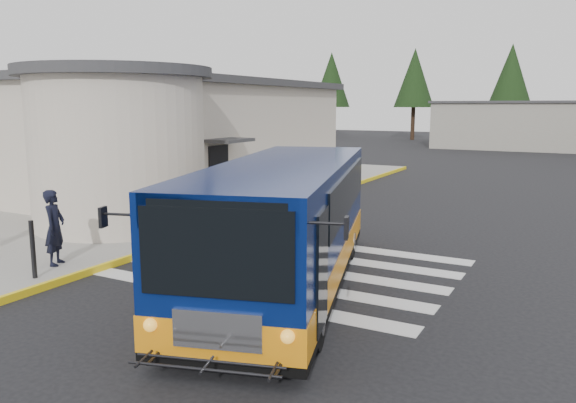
% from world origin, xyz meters
% --- Properties ---
extents(ground, '(140.00, 140.00, 0.00)m').
position_xyz_m(ground, '(0.00, 0.00, 0.00)').
color(ground, black).
rests_on(ground, ground).
extents(sidewalk, '(10.00, 34.00, 0.15)m').
position_xyz_m(sidewalk, '(-9.00, 4.00, 0.07)').
color(sidewalk, gray).
rests_on(sidewalk, ground).
extents(curb_strip, '(0.12, 34.00, 0.16)m').
position_xyz_m(curb_strip, '(-4.05, 4.00, 0.08)').
color(curb_strip, yellow).
rests_on(curb_strip, ground).
extents(station_building, '(12.70, 18.70, 4.80)m').
position_xyz_m(station_building, '(-10.84, 6.91, 2.57)').
color(station_building, beige).
rests_on(station_building, ground).
extents(crosswalk, '(8.00, 5.35, 0.01)m').
position_xyz_m(crosswalk, '(-0.50, -0.80, 0.01)').
color(crosswalk, silver).
rests_on(crosswalk, ground).
extents(transit_bus, '(5.33, 9.75, 2.67)m').
position_xyz_m(transit_bus, '(0.32, -2.19, 1.28)').
color(transit_bus, '#071651').
rests_on(transit_bus, ground).
extents(pedestrian_a, '(0.67, 0.77, 1.77)m').
position_xyz_m(pedestrian_a, '(-4.98, -3.63, 1.03)').
color(pedestrian_a, black).
rests_on(pedestrian_a, sidewalk).
extents(bollard, '(0.10, 0.10, 1.26)m').
position_xyz_m(bollard, '(-4.54, -4.58, 0.78)').
color(bollard, black).
rests_on(bollard, sidewalk).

